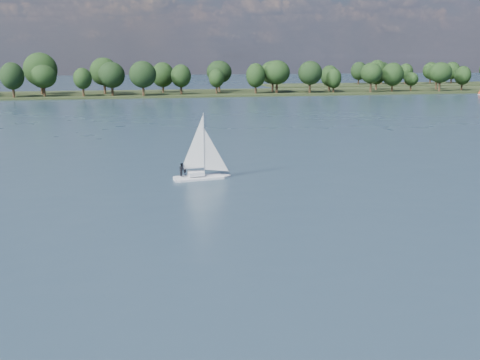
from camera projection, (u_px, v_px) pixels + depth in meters
name	position (u px, v px, depth m)	size (l,w,h in m)	color
ground	(226.00, 130.00, 114.83)	(700.00, 700.00, 0.00)	#233342
far_shore	(179.00, 94.00, 221.73)	(660.00, 40.00, 1.50)	black
far_shore_back	(458.00, 84.00, 298.61)	(220.00, 30.00, 1.40)	black
sailboat	(199.00, 160.00, 67.99)	(6.96, 2.79, 8.91)	silver
treeline	(146.00, 75.00, 214.15)	(562.59, 73.67, 17.89)	black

